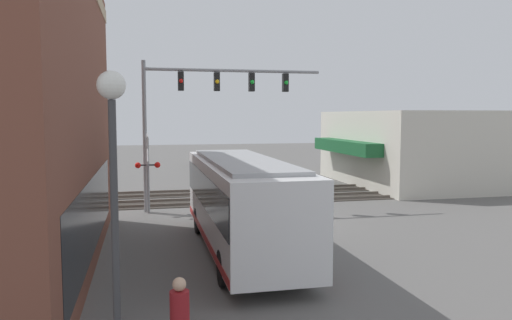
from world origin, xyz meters
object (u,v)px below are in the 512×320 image
at_px(city_bus, 242,200).
at_px(streetlamp, 114,210).
at_px(crossing_signal, 148,165).
at_px(parked_car_black, 279,176).
at_px(pedestrian_near_bus, 273,208).
at_px(parked_car_silver, 221,166).
at_px(parked_car_grey, 208,159).

xyz_separation_m(city_bus, streetlamp, (-8.47, 3.66, 1.40)).
bearing_deg(crossing_signal, streetlamp, 177.75).
relative_size(parked_car_black, pedestrian_near_bus, 2.34).
bearing_deg(pedestrian_near_bus, parked_car_black, -16.54).
bearing_deg(parked_car_silver, city_bus, 173.13).
xyz_separation_m(crossing_signal, parked_car_silver, (14.09, -5.64, -1.59)).
height_order(parked_car_black, parked_car_grey, parked_car_black).
bearing_deg(crossing_signal, pedestrian_near_bus, -133.83).
height_order(streetlamp, parked_car_black, streetlamp).
xyz_separation_m(city_bus, parked_car_black, (14.79, -5.40, -1.07)).
relative_size(streetlamp, parked_car_grey, 1.16).
bearing_deg(city_bus, pedestrian_near_bus, -33.26).
bearing_deg(parked_car_silver, streetlamp, 168.23).
height_order(city_bus, parked_car_grey, city_bus).
distance_m(crossing_signal, streetlamp, 16.00).
distance_m(streetlamp, parked_car_grey, 38.68).
bearing_deg(city_bus, streetlamp, 156.61).
bearing_deg(pedestrian_near_bus, city_bus, 146.74).
bearing_deg(crossing_signal, city_bus, -157.93).
bearing_deg(pedestrian_near_bus, parked_car_grey, -1.62).
relative_size(crossing_signal, parked_car_black, 0.90).
bearing_deg(crossing_signal, parked_car_grey, -14.29).
height_order(parked_car_black, parked_car_silver, parked_car_silver).
xyz_separation_m(streetlamp, pedestrian_near_bus, (11.28, -5.51, -2.23)).
bearing_deg(parked_car_silver, parked_car_black, -157.59).
distance_m(city_bus, crossing_signal, 8.10).
height_order(parked_car_grey, pedestrian_near_bus, pedestrian_near_bus).
distance_m(city_bus, streetlamp, 9.33).
distance_m(city_bus, pedestrian_near_bus, 3.46).
bearing_deg(parked_car_silver, pedestrian_near_bus, 177.69).
distance_m(crossing_signal, pedestrian_near_bus, 6.90).
height_order(city_bus, streetlamp, streetlamp).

